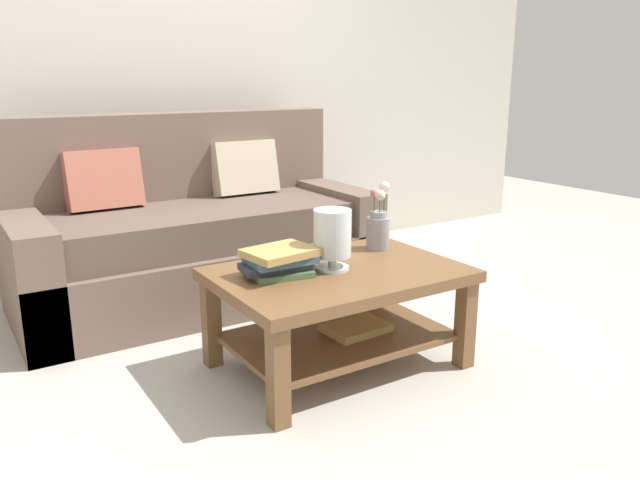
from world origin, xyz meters
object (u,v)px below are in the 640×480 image
at_px(couch, 194,237).
at_px(book_stack_main, 279,261).
at_px(flower_pitcher, 378,226).
at_px(glass_hurricane_vase, 332,236).
at_px(coffee_table, 339,297).

bearing_deg(couch, book_stack_main, -93.05).
bearing_deg(flower_pitcher, glass_hurricane_vase, -156.57).
relative_size(glass_hurricane_vase, flower_pitcher, 0.81).
xyz_separation_m(couch, glass_hurricane_vase, (0.17, -1.18, 0.24)).
bearing_deg(book_stack_main, couch, 86.95).
bearing_deg(flower_pitcher, coffee_table, -152.82).
bearing_deg(couch, flower_pitcher, -61.66).
distance_m(couch, book_stack_main, 1.14).
bearing_deg(glass_hurricane_vase, coffee_table, -35.81).
xyz_separation_m(couch, flower_pitcher, (0.55, -1.02, 0.20)).
relative_size(coffee_table, book_stack_main, 3.27).
distance_m(couch, glass_hurricane_vase, 1.22).
bearing_deg(coffee_table, couch, 99.37).
xyz_separation_m(glass_hurricane_vase, flower_pitcher, (0.38, 0.16, -0.04)).
relative_size(couch, coffee_table, 1.90).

